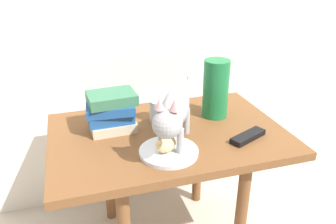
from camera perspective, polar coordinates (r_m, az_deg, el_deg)
The scene contains 8 objects.
side_table at distance 1.28m, azimuth -0.00°, elevation -6.12°, with size 0.86×0.57×0.53m.
plate at distance 1.11m, azimuth 0.12°, elevation -6.77°, with size 0.20×0.20×0.01m, color silver.
bread_roll at distance 1.09m, azimuth -0.36°, elevation -5.45°, with size 0.08×0.06×0.05m, color #E0BC7A.
cat at distance 1.09m, azimuth 0.99°, elevation 0.10°, with size 0.25×0.44×0.23m.
book_stack at distance 1.25m, azimuth -9.65°, elevation 0.11°, with size 0.19×0.14×0.15m.
green_vase at distance 1.34m, azimuth 8.14°, elevation 3.95°, with size 0.10×0.10×0.23m, color #196B38.
candle_jar at distance 1.31m, azimuth -1.64°, elevation 0.09°, with size 0.07×0.07×0.08m.
tv_remote at distance 1.22m, azimuth 13.46°, elevation -4.08°, with size 0.15×0.04×0.02m, color black.
Camera 1 is at (-0.32, -1.05, 1.12)m, focal length 35.78 mm.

